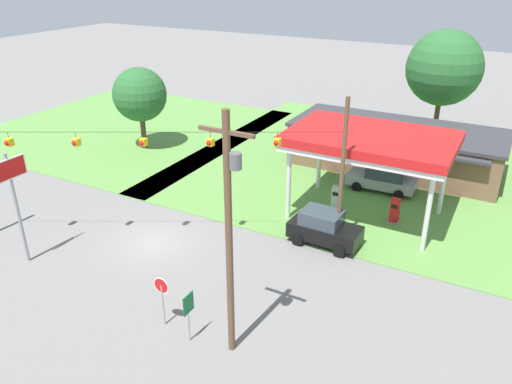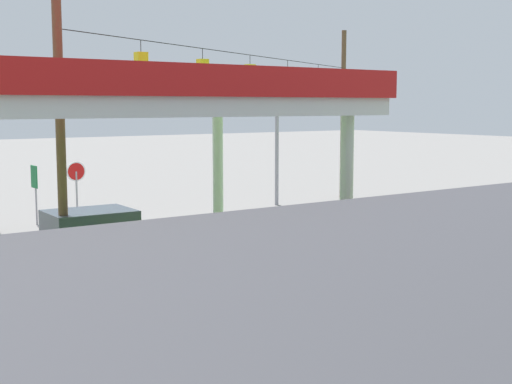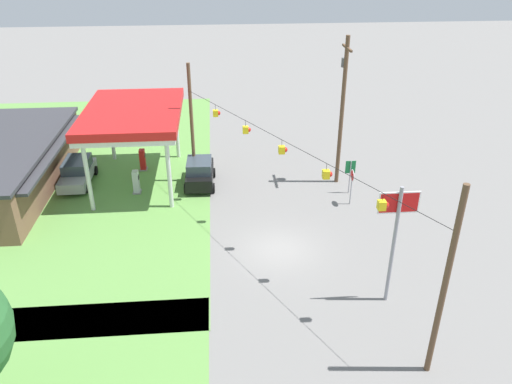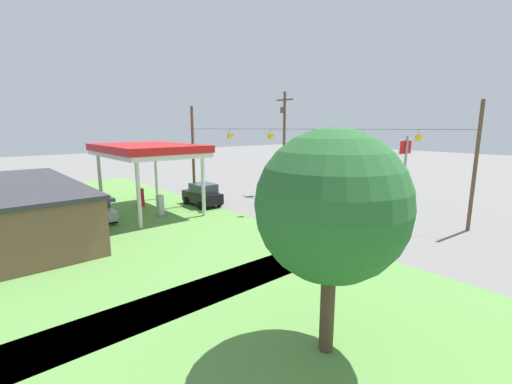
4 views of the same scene
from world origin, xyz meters
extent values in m
plane|color=slate|center=(0.00, 0.00, 0.00)|extent=(160.00, 160.00, 0.00)
cube|color=#5B8E42|center=(11.67, 17.94, 0.02)|extent=(36.00, 28.00, 0.04)
cube|color=silver|center=(9.67, 8.98, 4.77)|extent=(9.50, 6.28, 0.35)
cube|color=red|center=(9.67, 8.98, 5.22)|extent=(9.70, 6.48, 0.55)
cylinder|color=silver|center=(5.52, 6.44, 2.30)|extent=(0.28, 0.28, 4.59)
cylinder|color=silver|center=(13.81, 6.44, 2.30)|extent=(0.28, 0.28, 4.59)
cylinder|color=silver|center=(5.52, 11.52, 2.30)|extent=(0.28, 0.28, 4.59)
cylinder|color=silver|center=(13.81, 11.52, 2.30)|extent=(0.28, 0.28, 4.59)
cube|color=brown|center=(9.24, 17.94, 1.57)|extent=(15.44, 6.28, 3.14)
cube|color=#333338|center=(9.24, 17.94, 3.26)|extent=(15.74, 6.58, 0.24)
cube|color=#333338|center=(9.24, 14.45, 2.89)|extent=(13.89, 0.70, 0.20)
cube|color=gray|center=(7.77, 8.98, 0.06)|extent=(0.71, 0.56, 0.12)
cube|color=silver|center=(7.77, 8.98, 0.89)|extent=(0.55, 0.40, 1.54)
cube|color=black|center=(7.77, 8.77, 1.20)|extent=(0.38, 0.03, 0.24)
cube|color=gray|center=(11.56, 8.98, 0.06)|extent=(0.71, 0.56, 0.12)
cube|color=red|center=(11.56, 8.98, 0.89)|extent=(0.55, 0.40, 1.54)
cube|color=black|center=(11.56, 8.77, 1.20)|extent=(0.39, 0.03, 0.24)
cube|color=black|center=(8.69, 4.61, 0.78)|extent=(4.11, 1.96, 0.88)
cube|color=#333D47|center=(8.44, 4.62, 1.61)|extent=(2.28, 1.76, 0.78)
cylinder|color=black|center=(9.97, 5.52, 0.34)|extent=(0.69, 0.24, 0.68)
cylinder|color=black|center=(9.92, 3.64, 0.34)|extent=(0.69, 0.24, 0.68)
cylinder|color=black|center=(7.45, 5.59, 0.34)|extent=(0.69, 0.24, 0.68)
cylinder|color=black|center=(7.40, 3.70, 0.34)|extent=(0.69, 0.24, 0.68)
cube|color=#9E9EA3|center=(9.53, 13.35, 0.69)|extent=(4.74, 1.94, 0.70)
cube|color=#333D47|center=(9.81, 13.35, 1.41)|extent=(2.62, 1.75, 0.74)
cylinder|color=black|center=(8.09, 12.38, 0.34)|extent=(0.68, 0.23, 0.68)
cylinder|color=black|center=(8.05, 14.27, 0.34)|extent=(0.68, 0.23, 0.68)
cylinder|color=black|center=(11.01, 12.43, 0.34)|extent=(0.68, 0.23, 0.68)
cylinder|color=black|center=(10.97, 14.32, 0.34)|extent=(0.68, 0.23, 0.68)
cylinder|color=#99999E|center=(4.96, -5.37, 1.05)|extent=(0.08, 0.08, 2.10)
cylinder|color=white|center=(4.96, -5.37, 2.10)|extent=(0.80, 0.03, 0.80)
cylinder|color=red|center=(4.96, -5.37, 2.10)|extent=(0.70, 0.03, 0.70)
cylinder|color=gray|center=(-4.81, -4.68, 3.11)|extent=(0.18, 0.18, 6.22)
cube|color=white|center=(-4.71, -4.68, 5.39)|extent=(0.06, 1.88, 1.06)
cube|color=red|center=(-4.71, -4.68, 5.39)|extent=(0.07, 1.76, 0.94)
cylinder|color=gray|center=(6.54, -5.67, 1.20)|extent=(0.07, 0.07, 2.40)
cube|color=#146B33|center=(6.59, -5.67, 1.95)|extent=(0.04, 0.70, 0.90)
cylinder|color=brown|center=(8.38, -5.24, 5.17)|extent=(0.28, 0.28, 10.34)
cube|color=brown|center=(8.38, -5.24, 9.54)|extent=(2.20, 0.14, 0.14)
cylinder|color=#59595B|center=(8.73, -5.24, 8.54)|extent=(0.44, 0.44, 0.60)
cylinder|color=brown|center=(-9.30, -5.00, 4.29)|extent=(0.24, 0.24, 8.58)
cylinder|color=brown|center=(9.30, 5.00, 4.29)|extent=(0.24, 0.24, 8.58)
cylinder|color=black|center=(0.00, 0.00, 6.69)|extent=(18.62, 10.02, 0.02)
cylinder|color=black|center=(-6.20, -3.33, 6.52)|extent=(0.02, 0.02, 0.35)
cube|color=yellow|center=(-6.20, -3.33, 6.14)|extent=(0.32, 0.32, 0.40)
sphere|color=red|center=(-6.20, -3.50, 6.14)|extent=(0.28, 0.28, 0.28)
cylinder|color=black|center=(-3.10, -1.67, 6.52)|extent=(0.02, 0.02, 0.35)
cube|color=yellow|center=(-3.10, -1.67, 6.14)|extent=(0.32, 0.32, 0.40)
sphere|color=red|center=(-3.10, -1.84, 6.14)|extent=(0.28, 0.28, 0.28)
cylinder|color=black|center=(0.00, 0.00, 6.52)|extent=(0.02, 0.02, 0.35)
cube|color=yellow|center=(0.00, 0.00, 6.14)|extent=(0.32, 0.32, 0.40)
sphere|color=red|center=(0.00, -0.17, 6.14)|extent=(0.28, 0.28, 0.28)
cylinder|color=black|center=(3.10, 1.67, 6.52)|extent=(0.02, 0.02, 0.35)
cube|color=yellow|center=(3.10, 1.67, 6.14)|extent=(0.32, 0.32, 0.40)
sphere|color=red|center=(3.10, 1.50, 6.14)|extent=(0.28, 0.28, 0.28)
cylinder|color=black|center=(6.20, 3.33, 6.52)|extent=(0.02, 0.02, 0.35)
cube|color=yellow|center=(6.20, 3.33, 6.14)|extent=(0.32, 0.32, 0.40)
sphere|color=red|center=(6.20, 3.16, 6.14)|extent=(0.28, 0.28, 0.28)
cylinder|color=#4C3828|center=(-10.92, 12.37, 1.43)|extent=(0.44, 0.44, 2.85)
sphere|color=#28602D|center=(-10.92, 12.37, 4.64)|extent=(4.47, 4.47, 4.47)
camera|label=1|loc=(16.96, -19.04, 14.88)|focal=35.00mm
camera|label=2|loc=(15.66, 22.59, 4.80)|focal=50.00mm
camera|label=3|loc=(-23.62, 3.30, 16.04)|focal=35.00mm
camera|label=4|loc=(-16.74, 20.27, 6.88)|focal=24.00mm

